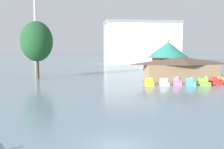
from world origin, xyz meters
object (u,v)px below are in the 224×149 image
object	(u,v)px
pedal_boat_white	(164,82)
boathouse	(181,68)
pedal_boat_cyan	(190,83)
pedal_boat_pink	(177,82)
pedal_boat_yellow	(149,82)
green_roof_pavilion	(168,57)
shoreline_tree_tall_left	(37,41)
background_building_block	(141,43)
pedal_boat_lime	(204,83)
pedal_boat_red	(215,81)

from	to	relation	value
pedal_boat_white	boathouse	bearing A→B (deg)	150.53
pedal_boat_cyan	pedal_boat_pink	bearing A→B (deg)	-113.68
pedal_boat_yellow	boathouse	xyz separation A→B (m)	(9.05, 7.17, 2.11)
pedal_boat_white	green_roof_pavilion	bearing A→B (deg)	168.85
shoreline_tree_tall_left	background_building_block	distance (m)	68.79
boathouse	green_roof_pavilion	bearing A→B (deg)	90.44
pedal_boat_lime	shoreline_tree_tall_left	distance (m)	36.68
pedal_boat_yellow	boathouse	bearing A→B (deg)	139.22
pedal_boat_yellow	green_roof_pavilion	distance (m)	18.49
pedal_boat_pink	background_building_block	distance (m)	72.21
pedal_boat_cyan	shoreline_tree_tall_left	xyz separation A→B (m)	(-30.01, 14.78, 7.88)
pedal_boat_pink	green_roof_pavilion	size ratio (longest dim) A/B	0.26
pedal_boat_pink	background_building_block	size ratio (longest dim) A/B	0.08
pedal_boat_yellow	pedal_boat_pink	xyz separation A→B (m)	(5.40, -0.08, 0.00)
pedal_boat_pink	green_roof_pavilion	distance (m)	16.63
shoreline_tree_tall_left	green_roof_pavilion	bearing A→B (deg)	4.16
pedal_boat_yellow	pedal_boat_white	distance (m)	2.79
pedal_boat_yellow	background_building_block	xyz separation A→B (m)	(14.94, 70.90, 9.20)
pedal_boat_yellow	pedal_boat_red	distance (m)	12.71
pedal_boat_white	pedal_boat_lime	world-z (taller)	pedal_boat_lime
background_building_block	pedal_boat_yellow	bearing A→B (deg)	-101.90
pedal_boat_pink	pedal_boat_red	bearing A→B (deg)	103.21
pedal_boat_yellow	pedal_boat_white	world-z (taller)	pedal_boat_yellow
pedal_boat_pink	pedal_boat_white	bearing A→B (deg)	-64.70
pedal_boat_white	green_roof_pavilion	size ratio (longest dim) A/B	0.25
pedal_boat_pink	background_building_block	bearing A→B (deg)	-170.56
pedal_boat_pink	pedal_boat_yellow	bearing A→B (deg)	-73.77
pedal_boat_pink	green_roof_pavilion	bearing A→B (deg)	-175.79
pedal_boat_cyan	pedal_boat_red	bearing A→B (deg)	111.40
pedal_boat_red	background_building_block	world-z (taller)	background_building_block
pedal_boat_lime	pedal_boat_red	world-z (taller)	pedal_boat_lime
pedal_boat_yellow	green_roof_pavilion	xyz separation A→B (m)	(8.99, 15.59, 4.25)
pedal_boat_yellow	pedal_boat_red	world-z (taller)	pedal_boat_red
pedal_boat_cyan	boathouse	bearing A→B (deg)	-179.24
pedal_boat_lime	background_building_block	xyz separation A→B (m)	(5.00, 72.52, 9.22)
pedal_boat_lime	pedal_boat_red	xyz separation A→B (m)	(2.76, 1.04, 0.02)
pedal_boat_yellow	pedal_boat_white	size ratio (longest dim) A/B	1.26
pedal_boat_white	boathouse	size ratio (longest dim) A/B	0.15
pedal_boat_white	background_building_block	bearing A→B (deg)	-179.61
pedal_boat_yellow	green_roof_pavilion	world-z (taller)	green_roof_pavilion
pedal_boat_lime	pedal_boat_yellow	bearing A→B (deg)	-91.74
shoreline_tree_tall_left	pedal_boat_cyan	bearing A→B (deg)	-26.22
pedal_boat_lime	pedal_boat_red	bearing A→B (deg)	118.13
pedal_boat_pink	background_building_block	world-z (taller)	background_building_block
pedal_boat_lime	boathouse	distance (m)	9.08
pedal_boat_pink	pedal_boat_cyan	world-z (taller)	pedal_boat_pink
pedal_boat_yellow	pedal_boat_lime	distance (m)	10.07
boathouse	background_building_block	size ratio (longest dim) A/B	0.49
pedal_boat_cyan	green_roof_pavilion	distance (m)	17.67
pedal_boat_pink	pedal_boat_lime	bearing A→B (deg)	88.41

